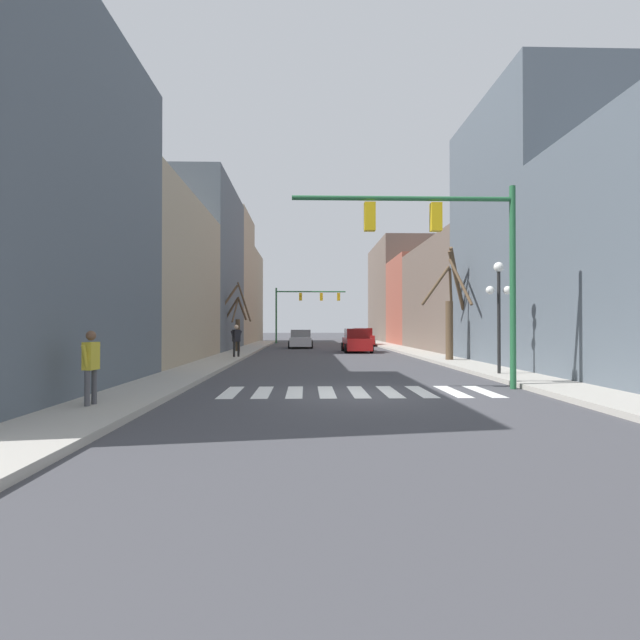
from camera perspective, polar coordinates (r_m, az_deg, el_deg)
ground_plane at (r=13.68m, az=4.68°, el=-8.57°), size 240.00×240.00×0.00m
sidewalk_left at (r=14.30m, az=-19.95°, el=-7.88°), size 2.01×90.00×0.15m
sidewalk_right at (r=15.48m, az=27.28°, el=-7.29°), size 2.01×90.00×0.15m
building_row_left at (r=37.48m, az=-14.71°, el=4.87°), size 6.00×55.94×12.62m
building_row_right at (r=40.27m, az=14.90°, el=3.92°), size 6.00×59.87×12.75m
crosswalk_stripes at (r=14.37m, az=4.37°, el=-8.18°), size 7.65×2.60×0.01m
traffic_signal_near at (r=15.48m, az=14.46°, el=8.73°), size 6.67×0.28×6.06m
traffic_signal_far at (r=53.91m, az=-1.98°, el=2.09°), size 7.58×0.28×5.98m
street_lamp_right_corner at (r=19.31m, az=19.76°, el=2.79°), size 0.95×0.36×4.06m
car_parked_right_near at (r=42.73m, az=-2.21°, el=-2.21°), size 2.05×4.89×1.54m
car_parked_left_near at (r=35.83m, az=4.21°, el=-2.42°), size 1.99×4.68×1.68m
car_driving_away_lane at (r=46.93m, az=4.84°, el=-2.01°), size 2.03×4.42×1.67m
pedestrian_near_right_corner at (r=28.27m, az=-9.54°, el=-2.02°), size 0.60×0.62×1.79m
pedestrian_crossing_street at (r=12.01m, az=-24.72°, el=-4.28°), size 0.26×0.70×1.62m
street_tree_right_far at (r=26.65m, az=14.81°, el=1.57°), size 2.85×3.99×5.83m
street_tree_right_mid at (r=34.67m, az=-9.60°, el=-0.02°), size 2.50×1.90×4.74m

